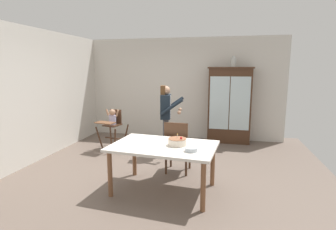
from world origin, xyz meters
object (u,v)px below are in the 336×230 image
at_px(high_chair_with_toddler, 112,122).
at_px(adult_person, 166,112).
at_px(birthday_cake, 177,142).
at_px(dining_chair_far_side, 177,144).
at_px(ceramic_vase, 233,62).
at_px(dining_table, 164,150).
at_px(china_cabinet, 229,105).
at_px(serving_bowl, 191,149).

distance_m(high_chair_with_toddler, adult_person, 1.40).
height_order(birthday_cake, dining_chair_far_side, dining_chair_far_side).
bearing_deg(ceramic_vase, birthday_cake, -105.24).
height_order(dining_table, dining_chair_far_side, dining_chair_far_side).
bearing_deg(adult_person, china_cabinet, -51.94).
relative_size(dining_table, birthday_cake, 5.93).
bearing_deg(dining_chair_far_side, dining_table, 86.12).
distance_m(dining_table, birthday_cake, 0.25).
bearing_deg(adult_person, ceramic_vase, -53.05).
height_order(adult_person, serving_bowl, adult_person).
bearing_deg(dining_table, serving_bowl, -26.24).
distance_m(ceramic_vase, dining_table, 3.55).
distance_m(serving_bowl, dining_chair_far_side, 1.05).
relative_size(ceramic_vase, high_chair_with_toddler, 0.28).
height_order(serving_bowl, dining_chair_far_side, dining_chair_far_side).
relative_size(ceramic_vase, birthday_cake, 0.96).
xyz_separation_m(china_cabinet, serving_bowl, (-0.53, -3.31, -0.20)).
height_order(ceramic_vase, serving_bowl, ceramic_vase).
xyz_separation_m(high_chair_with_toddler, birthday_cake, (1.92, -1.87, 0.14)).
relative_size(dining_table, serving_bowl, 9.22).
bearing_deg(china_cabinet, dining_table, -107.68).
relative_size(ceramic_vase, adult_person, 0.18).
distance_m(china_cabinet, dining_table, 3.26).
bearing_deg(high_chair_with_toddler, adult_person, 3.57).
bearing_deg(ceramic_vase, dining_table, -108.61).
xyz_separation_m(serving_bowl, dining_chair_far_side, (-0.38, 0.95, -0.21)).
xyz_separation_m(ceramic_vase, birthday_cake, (-0.83, -3.06, -1.25)).
xyz_separation_m(dining_table, serving_bowl, (0.45, -0.22, 0.11)).
distance_m(ceramic_vase, high_chair_with_toddler, 3.30).
bearing_deg(dining_chair_far_side, serving_bowl, 113.63).
distance_m(adult_person, dining_chair_far_side, 1.16).
bearing_deg(dining_table, high_chair_with_toddler, 131.87).
xyz_separation_m(adult_person, dining_chair_far_side, (0.43, -1.00, -0.41)).
bearing_deg(high_chair_with_toddler, ceramic_vase, 34.51).
distance_m(ceramic_vase, birthday_cake, 3.41).
bearing_deg(china_cabinet, dining_chair_far_side, -111.10).
relative_size(birthday_cake, dining_chair_far_side, 0.29).
distance_m(china_cabinet, adult_person, 1.92).
distance_m(china_cabinet, ceramic_vase, 1.08).
bearing_deg(birthday_cake, high_chair_with_toddler, 135.65).
relative_size(high_chair_with_toddler, birthday_cake, 3.39).
xyz_separation_m(china_cabinet, birthday_cake, (-0.78, -3.06, -0.18)).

